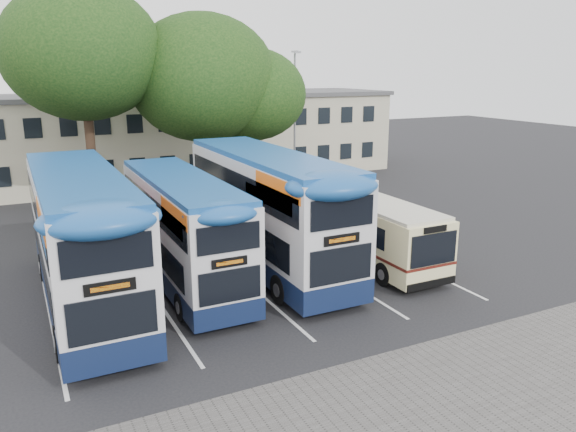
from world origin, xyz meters
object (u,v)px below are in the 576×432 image
at_px(lamp_post, 295,112).
at_px(bus_dd_right, 267,205).
at_px(bus_dd_left, 82,234).
at_px(tree_mid, 202,78).
at_px(bus_single, 361,223).
at_px(tree_right, 252,95).
at_px(bus_dd_mid, 183,225).
at_px(tree_left, 82,52).

distance_m(lamp_post, bus_dd_right, 16.20).
height_order(bus_dd_left, bus_dd_right, bus_dd_right).
xyz_separation_m(tree_mid, bus_single, (2.96, -12.04, -5.87)).
height_order(lamp_post, tree_right, tree_right).
bearing_deg(lamp_post, bus_dd_right, -120.99).
relative_size(lamp_post, bus_dd_mid, 0.92).
xyz_separation_m(tree_right, bus_dd_right, (-4.04, -11.02, -3.83)).
relative_size(tree_mid, bus_single, 1.20).
relative_size(tree_mid, bus_dd_right, 0.97).
distance_m(bus_dd_mid, bus_dd_right, 3.63).
distance_m(tree_left, tree_mid, 6.45).
relative_size(tree_mid, bus_dd_mid, 1.12).
relative_size(bus_dd_left, bus_dd_right, 0.99).
bearing_deg(lamp_post, bus_dd_left, -136.75).
bearing_deg(bus_dd_right, tree_mid, 84.45).
height_order(tree_mid, bus_single, tree_mid).
height_order(tree_left, bus_dd_left, tree_left).
xyz_separation_m(tree_left, tree_right, (9.25, -0.42, -2.31)).
relative_size(tree_left, bus_single, 1.34).
height_order(bus_dd_left, bus_dd_mid, bus_dd_left).
xyz_separation_m(lamp_post, tree_right, (-4.20, -2.70, 1.35)).
bearing_deg(bus_dd_right, bus_dd_left, -173.43).
distance_m(tree_right, bus_dd_mid, 14.24).
bearing_deg(tree_mid, bus_dd_right, -95.55).
bearing_deg(bus_dd_right, bus_dd_mid, -176.05).
distance_m(bus_dd_mid, bus_single, 7.71).
distance_m(tree_right, bus_dd_left, 16.81).
bearing_deg(tree_right, tree_mid, 175.26).
distance_m(tree_mid, tree_right, 3.11).
bearing_deg(bus_single, tree_mid, 103.80).
height_order(lamp_post, bus_dd_right, lamp_post).
xyz_separation_m(tree_left, bus_dd_right, (5.21, -11.44, -6.14)).
distance_m(bus_dd_left, bus_single, 11.33).
height_order(lamp_post, bus_single, lamp_post).
distance_m(bus_dd_left, bus_dd_mid, 3.69).
distance_m(tree_mid, bus_dd_right, 12.30).
height_order(tree_right, bus_single, tree_right).
bearing_deg(bus_dd_right, bus_single, -10.81).
height_order(lamp_post, bus_dd_mid, lamp_post).
relative_size(bus_dd_right, bus_single, 1.24).
relative_size(bus_dd_mid, bus_dd_right, 0.87).
distance_m(lamp_post, bus_dd_mid, 18.53).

